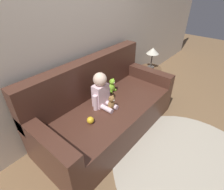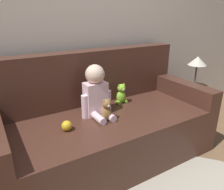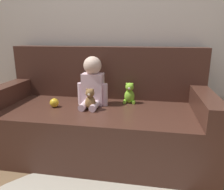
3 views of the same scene
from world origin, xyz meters
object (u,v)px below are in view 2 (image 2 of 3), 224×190
(person_baby, at_px, (96,93))
(toy_ball, at_px, (67,126))
(couch, at_px, (104,125))
(side_table, at_px, (196,75))
(teddy_bear_brown, at_px, (106,110))
(plush_toy_side, at_px, (121,94))

(person_baby, distance_m, toy_ball, 0.40)
(couch, distance_m, toy_ball, 0.46)
(toy_ball, xyz_separation_m, side_table, (1.76, 0.22, 0.10))
(person_baby, relative_size, toy_ball, 5.58)
(teddy_bear_brown, height_order, toy_ball, teddy_bear_brown)
(couch, bearing_deg, side_table, 3.26)
(person_baby, xyz_separation_m, side_table, (1.42, 0.08, -0.07))
(plush_toy_side, bearing_deg, teddy_bear_brown, -141.14)
(side_table, bearing_deg, plush_toy_side, 178.67)
(couch, xyz_separation_m, plush_toy_side, (0.26, 0.10, 0.23))
(toy_ball, height_order, side_table, side_table)
(couch, height_order, teddy_bear_brown, couch)
(toy_ball, distance_m, side_table, 1.77)
(couch, height_order, toy_ball, couch)
(couch, bearing_deg, teddy_bear_brown, -110.06)
(person_baby, height_order, teddy_bear_brown, person_baby)
(teddy_bear_brown, height_order, side_table, side_table)
(couch, height_order, person_baby, couch)
(teddy_bear_brown, distance_m, toy_ball, 0.35)
(couch, distance_m, teddy_bear_brown, 0.28)
(person_baby, relative_size, teddy_bear_brown, 2.33)
(teddy_bear_brown, distance_m, plush_toy_side, 0.41)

